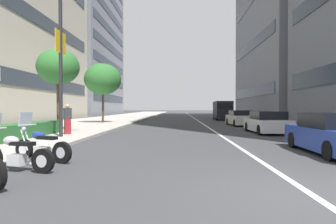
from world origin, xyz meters
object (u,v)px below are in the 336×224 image
street_lamp_with_banners (66,35)px  car_approaching_light (240,118)px  motorcycle_nearest_camera (41,147)px  motorcycle_second_in_row (15,154)px  car_lead_in_lane (333,135)px  street_tree_mid_sidewalk (58,67)px  car_mid_block_traffic (267,123)px  street_tree_near_plaza_corner (103,79)px  pedestrian_on_plaza (68,119)px  delivery_van_ahead (223,110)px

street_lamp_with_banners → car_approaching_light: bearing=-43.0°
motorcycle_nearest_camera → car_approaching_light: 20.34m
motorcycle_second_in_row → car_lead_in_lane: size_ratio=0.48×
car_approaching_light → street_lamp_with_banners: 17.06m
car_lead_in_lane → street_tree_mid_sidewalk: bearing=59.7°
street_tree_mid_sidewalk → car_approaching_light: bearing=-58.9°
motorcycle_nearest_camera → car_mid_block_traffic: (10.01, -9.66, 0.21)m
motorcycle_second_in_row → street_lamp_with_banners: bearing=-63.3°
motorcycle_second_in_row → car_approaching_light: (19.22, -9.68, 0.22)m
motorcycle_second_in_row → street_tree_near_plaza_corner: size_ratio=0.37×
motorcycle_nearest_camera → street_tree_mid_sidewalk: street_tree_mid_sidewalk is taller
motorcycle_nearest_camera → pedestrian_on_plaza: size_ratio=1.22×
car_lead_in_lane → delivery_van_ahead: size_ratio=0.83×
car_approaching_light → street_tree_mid_sidewalk: street_tree_mid_sidewalk is taller
motorcycle_nearest_camera → street_tree_near_plaza_corner: bearing=-58.9°
street_tree_near_plaza_corner → pedestrian_on_plaza: (-12.66, -1.38, -3.44)m
street_tree_mid_sidewalk → street_tree_near_plaza_corner: (10.05, -0.23, 0.22)m
street_lamp_with_banners → street_tree_mid_sidewalk: street_lamp_with_banners is taller
delivery_van_ahead → street_tree_mid_sidewalk: size_ratio=1.03×
delivery_van_ahead → street_tree_mid_sidewalk: 24.68m
motorcycle_second_in_row → car_lead_in_lane: 9.98m
delivery_van_ahead → street_tree_mid_sidewalk: street_tree_mid_sidewalk is taller
street_tree_near_plaza_corner → street_tree_mid_sidewalk: bearing=178.7°
car_lead_in_lane → street_tree_near_plaza_corner: size_ratio=0.77×
street_lamp_with_banners → pedestrian_on_plaza: street_lamp_with_banners is taller
street_tree_near_plaza_corner → street_lamp_with_banners: bearing=-172.5°
delivery_van_ahead → street_lamp_with_banners: size_ratio=0.63×
car_mid_block_traffic → car_approaching_light: bearing=-0.8°
street_tree_mid_sidewalk → pedestrian_on_plaza: (-2.61, -1.61, -3.22)m
motorcycle_nearest_camera → car_mid_block_traffic: motorcycle_nearest_camera is taller
motorcycle_second_in_row → delivery_van_ahead: (31.60, -9.97, 0.89)m
car_approaching_light → street_tree_near_plaza_corner: street_tree_near_plaza_corner is taller
car_mid_block_traffic → pedestrian_on_plaza: pedestrian_on_plaza is taller
motorcycle_nearest_camera → car_lead_in_lane: bearing=-148.0°
street_tree_near_plaza_corner → delivery_van_ahead: bearing=-52.2°
car_approaching_light → street_tree_near_plaza_corner: 13.75m
car_mid_block_traffic → street_tree_mid_sidewalk: 13.78m
car_lead_in_lane → street_lamp_with_banners: size_ratio=0.52×
motorcycle_second_in_row → street_lamp_with_banners: size_ratio=0.25×
motorcycle_nearest_camera → street_tree_mid_sidewalk: bearing=-48.4°
motorcycle_second_in_row → car_approaching_light: bearing=-102.1°
street_tree_mid_sidewalk → pedestrian_on_plaza: size_ratio=3.13×
pedestrian_on_plaza → car_approaching_light: bearing=-82.3°
motorcycle_second_in_row → street_tree_mid_sidewalk: size_ratio=0.41×
motorcycle_nearest_camera → pedestrian_on_plaza: bearing=-53.0°
motorcycle_second_in_row → pedestrian_on_plaza: pedestrian_on_plaza is taller
motorcycle_nearest_camera → car_lead_in_lane: 9.61m
motorcycle_second_in_row → car_lead_in_lane: bearing=-147.2°
car_approaching_light → street_lamp_with_banners: size_ratio=0.51×
street_tree_mid_sidewalk → pedestrian_on_plaza: 4.45m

